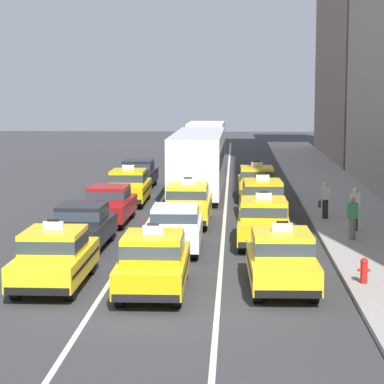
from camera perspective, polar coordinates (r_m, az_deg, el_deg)
The scene contains 22 objects.
ground_plane at distance 21.36m, azimuth -2.55°, elevation -8.01°, with size 160.00×160.00×0.00m, color #353538.
lane_stripe_left_center at distance 41.05m, azimuth -2.08°, elevation -0.50°, with size 0.14×80.00×0.01m, color silver.
lane_stripe_center_right at distance 40.89m, azimuth 2.39°, elevation -0.54°, with size 0.14×80.00×0.01m, color silver.
sidewalk_curb at distance 36.30m, azimuth 11.18°, elevation -1.58°, with size 4.00×90.00×0.15m, color #9E9993.
taxi_left_nearest at distance 23.55m, azimuth -9.56°, elevation -4.45°, with size 1.83×4.57×1.96m.
sedan_left_second at distance 28.83m, azimuth -7.63°, elevation -2.28°, with size 1.84×4.33×1.58m.
sedan_left_third at distance 33.90m, azimuth -5.82°, elevation -0.79°, with size 1.83×4.33×1.58m.
taxi_left_fourth at distance 39.43m, azimuth -4.44°, elevation 0.43°, with size 1.85×4.57×1.96m.
sedan_left_fifth at distance 45.39m, azimuth -3.76°, elevation 1.33°, with size 1.82×4.33×1.58m.
taxi_center_nearest at distance 22.58m, azimuth -2.70°, elevation -4.87°, with size 1.85×4.57×1.96m.
sedan_center_second at distance 28.19m, azimuth -1.17°, elevation -2.44°, with size 1.82×4.32×1.58m.
taxi_center_third at distance 33.55m, azimuth -0.28°, elevation -0.79°, with size 1.85×4.57×1.96m.
bus_center_fourth at distance 42.98m, azimuth 0.45°, elevation 2.30°, with size 2.61×11.22×3.22m.
box_truck_center_fifth at distance 53.99m, azimuth 1.02°, elevation 3.32°, with size 2.38×6.99×3.27m.
taxi_right_nearest at distance 23.09m, azimuth 6.26°, elevation -4.63°, with size 1.93×4.60×1.96m.
taxi_right_second at distance 29.32m, azimuth 5.00°, elevation -2.02°, with size 1.91×4.60×1.96m.
taxi_right_third at distance 35.15m, azimuth 4.93°, elevation -0.43°, with size 1.97×4.62×1.96m.
taxi_right_fourth at distance 40.88m, azimuth 4.54°, elevation 0.68°, with size 1.87×4.58×1.96m.
pedestrian_near_crosswalk at distance 31.88m, azimuth 11.28°, elevation -1.17°, with size 0.47×0.24×1.67m.
pedestrian_mid_block at distance 34.62m, azimuth 9.27°, elevation -0.56°, with size 0.47×0.24×1.54m.
pedestrian_by_storefront at distance 30.00m, azimuth 11.14°, elevation -1.81°, with size 0.36×0.24×1.55m.
fire_hydrant at distance 23.60m, azimuth 11.91°, elevation -5.31°, with size 0.36×0.22×0.73m.
Camera 1 is at (2.02, -20.49, 5.71)m, focal length 76.43 mm.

